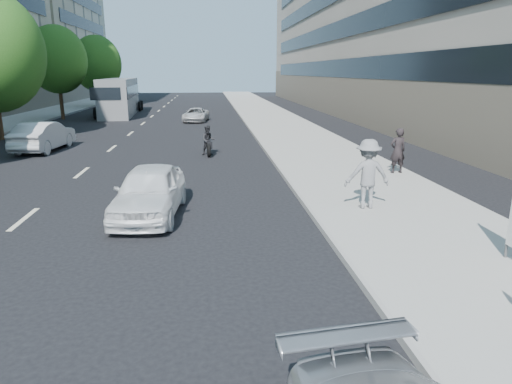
{
  "coord_description": "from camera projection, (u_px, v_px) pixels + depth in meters",
  "views": [
    {
      "loc": [
        -1.35,
        -10.55,
        3.94
      ],
      "look_at": [
        -0.15,
        1.18,
        0.82
      ],
      "focal_mm": 32.0,
      "sensor_mm": 36.0,
      "label": 1
    }
  ],
  "objects": [
    {
      "name": "ground",
      "position": [
        267.0,
        236.0,
        11.29
      ],
      "size": [
        160.0,
        160.0,
        0.0
      ],
      "primitive_type": "plane",
      "color": "black",
      "rests_on": "ground"
    },
    {
      "name": "white_sedan_near",
      "position": [
        150.0,
        191.0,
        12.73
      ],
      "size": [
        1.99,
        4.28,
        1.42
      ],
      "primitive_type": "imported",
      "rotation": [
        0.0,
        0.0,
        -0.08
      ],
      "color": "white",
      "rests_on": "ground"
    },
    {
      "name": "motorcycle",
      "position": [
        208.0,
        142.0,
        22.11
      ],
      "size": [
        0.74,
        2.05,
        1.42
      ],
      "rotation": [
        0.0,
        0.0,
        0.1
      ],
      "color": "black",
      "rests_on": "ground"
    },
    {
      "name": "bus",
      "position": [
        120.0,
        97.0,
        42.58
      ],
      "size": [
        3.41,
        12.21,
        3.3
      ],
      "rotation": [
        0.0,
        0.0,
        0.07
      ],
      "color": "slate",
      "rests_on": "ground"
    },
    {
      "name": "pedestrian_woman",
      "position": [
        398.0,
        151.0,
        17.41
      ],
      "size": [
        0.66,
        0.46,
        1.73
      ],
      "primitive_type": "imported",
      "rotation": [
        0.0,
        0.0,
        3.22
      ],
      "color": "black",
      "rests_on": "near_sidewalk"
    },
    {
      "name": "tree_far_d",
      "position": [
        57.0,
        60.0,
        37.53
      ],
      "size": [
        4.8,
        4.8,
        7.65
      ],
      "color": "#382616",
      "rests_on": "ground"
    },
    {
      "name": "jogger",
      "position": [
        368.0,
        174.0,
        12.89
      ],
      "size": [
        1.3,
        0.78,
        1.97
      ],
      "primitive_type": "imported",
      "rotation": [
        0.0,
        0.0,
        3.1
      ],
      "color": "slate",
      "rests_on": "near_sidewalk"
    },
    {
      "name": "white_sedan_mid",
      "position": [
        44.0,
        136.0,
        23.29
      ],
      "size": [
        2.02,
        4.67,
        1.49
      ],
      "primitive_type": "imported",
      "rotation": [
        0.0,
        0.0,
        3.04
      ],
      "color": "#BCBCBC",
      "rests_on": "ground"
    },
    {
      "name": "near_building",
      "position": [
        410.0,
        2.0,
        41.18
      ],
      "size": [
        14.0,
        70.0,
        20.0
      ],
      "primitive_type": "cube",
      "color": "gray",
      "rests_on": "ground"
    },
    {
      "name": "near_sidewalk",
      "position": [
        288.0,
        130.0,
        30.9
      ],
      "size": [
        5.0,
        120.0,
        0.15
      ],
      "primitive_type": "cube",
      "color": "gray",
      "rests_on": "ground"
    },
    {
      "name": "white_sedan_far",
      "position": [
        196.0,
        115.0,
        36.93
      ],
      "size": [
        2.25,
        4.08,
        1.08
      ],
      "primitive_type": "imported",
      "rotation": [
        0.0,
        0.0,
        -0.12
      ],
      "color": "silver",
      "rests_on": "ground"
    },
    {
      "name": "tree_far_e",
      "position": [
        97.0,
        64.0,
        51.02
      ],
      "size": [
        5.4,
        5.4,
        7.89
      ],
      "color": "#382616",
      "rests_on": "ground"
    }
  ]
}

